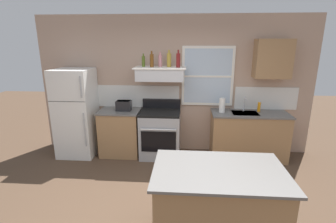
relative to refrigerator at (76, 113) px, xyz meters
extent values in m
plane|color=#4C3828|center=(1.90, -1.84, -0.85)|extent=(16.00, 16.00, 0.00)
cube|color=tan|center=(1.90, 0.39, 0.50)|extent=(5.40, 0.06, 2.70)
cube|color=silver|center=(0.75, 0.35, 0.28)|extent=(2.50, 0.02, 0.44)
cube|color=silver|center=(3.70, 0.35, 0.28)|extent=(1.20, 0.02, 0.44)
cube|color=white|center=(2.55, 0.34, 0.70)|extent=(1.00, 0.04, 1.15)
cube|color=silver|center=(2.55, 0.33, 0.70)|extent=(0.90, 0.01, 1.05)
cube|color=white|center=(2.55, 0.32, 0.70)|extent=(0.90, 0.02, 0.04)
cube|color=white|center=(0.00, 0.00, 0.00)|extent=(0.70, 0.68, 1.71)
cube|color=#333333|center=(0.00, -0.34, 0.31)|extent=(0.69, 0.00, 0.01)
cylinder|color=#A5A8AD|center=(0.30, -0.37, -0.21)|extent=(0.02, 0.02, 0.64)
cylinder|color=#A5A8AD|center=(0.30, -0.37, 0.58)|extent=(0.02, 0.02, 0.38)
cube|color=#9E754C|center=(0.85, 0.06, -0.41)|extent=(0.76, 0.60, 0.88)
cube|color=#605E5B|center=(0.85, 0.06, 0.04)|extent=(0.79, 0.63, 0.03)
cube|color=black|center=(0.94, 0.06, 0.15)|extent=(0.28, 0.20, 0.19)
cube|color=black|center=(0.94, 0.06, 0.24)|extent=(0.24, 0.16, 0.01)
cube|color=black|center=(0.79, 0.06, 0.19)|extent=(0.02, 0.03, 0.02)
cube|color=#9EA0A5|center=(1.65, 0.02, -0.42)|extent=(0.76, 0.64, 0.87)
cube|color=black|center=(1.65, 0.02, 0.04)|extent=(0.76, 0.64, 0.04)
cube|color=black|center=(1.65, 0.31, 0.15)|extent=(0.76, 0.06, 0.18)
cube|color=black|center=(1.65, -0.30, -0.43)|extent=(0.65, 0.01, 0.40)
cylinder|color=silver|center=(1.65, -0.34, -0.18)|extent=(0.65, 0.03, 0.03)
cube|color=silver|center=(1.65, 0.12, 0.76)|extent=(0.88, 0.48, 0.22)
cube|color=#262628|center=(1.65, -0.10, 0.68)|extent=(0.75, 0.02, 0.04)
cube|color=white|center=(1.65, 0.12, 0.88)|extent=(0.96, 0.52, 0.02)
cylinder|color=#4C601E|center=(1.33, 0.14, 0.99)|extent=(0.06, 0.06, 0.19)
cylinder|color=#4C601E|center=(1.33, 0.14, 1.11)|extent=(0.03, 0.03, 0.05)
cylinder|color=brown|center=(1.50, 0.09, 1.01)|extent=(0.07, 0.07, 0.23)
cylinder|color=brown|center=(1.50, 0.09, 1.15)|extent=(0.03, 0.03, 0.06)
cylinder|color=#C67F84|center=(1.64, 0.17, 1.00)|extent=(0.07, 0.07, 0.22)
cylinder|color=#C67F84|center=(1.64, 0.17, 1.13)|extent=(0.03, 0.03, 0.05)
cylinder|color=#B29333|center=(1.81, 0.17, 1.01)|extent=(0.08, 0.08, 0.25)
cylinder|color=#B29333|center=(1.81, 0.17, 1.17)|extent=(0.03, 0.03, 0.06)
cylinder|color=maroon|center=(1.98, 0.06, 1.02)|extent=(0.07, 0.07, 0.25)
cylinder|color=maroon|center=(1.98, 0.06, 1.17)|extent=(0.03, 0.03, 0.06)
cube|color=#9E754C|center=(3.35, 0.06, -0.41)|extent=(1.40, 0.60, 0.88)
cube|color=#605E5B|center=(3.35, 0.06, 0.04)|extent=(1.43, 0.63, 0.03)
cube|color=#B7BABC|center=(3.25, 0.04, 0.05)|extent=(0.48, 0.36, 0.01)
cylinder|color=silver|center=(3.25, 0.18, 0.20)|extent=(0.03, 0.03, 0.28)
cylinder|color=silver|center=(3.25, 0.10, 0.32)|extent=(0.02, 0.16, 0.02)
cylinder|color=white|center=(2.82, 0.06, 0.19)|extent=(0.11, 0.11, 0.27)
cylinder|color=orange|center=(3.53, 0.16, 0.15)|extent=(0.06, 0.06, 0.18)
cube|color=#9E754C|center=(2.51, -2.17, -0.41)|extent=(1.32, 0.82, 0.88)
cube|color=#605E5B|center=(2.51, -2.17, 0.04)|extent=(1.40, 0.90, 0.03)
cube|color=#9E754C|center=(3.70, 0.20, 1.05)|extent=(0.64, 0.32, 0.70)
camera|label=1|loc=(2.14, -4.58, 1.36)|focal=26.88mm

